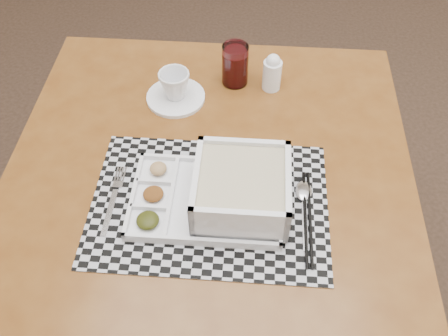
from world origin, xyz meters
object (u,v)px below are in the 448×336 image
Objects in this scene: cup at (175,85)px; juice_glass at (235,66)px; dining_table at (210,184)px; creamer_bottle at (272,72)px; serving_tray at (232,192)px.

cup is 0.70× the size of juice_glass.
creamer_bottle reaches higher than dining_table.
creamer_bottle is at bearing 81.48° from serving_tray.
creamer_bottle is at bearing 66.75° from dining_table.
creamer_bottle is (0.12, 0.28, 0.12)m from dining_table.
dining_table is 0.33m from creamer_bottle.
dining_table is 0.32m from juice_glass.
serving_tray is 0.40m from juice_glass.
dining_table is at bearing -95.02° from juice_glass.
juice_glass is at bearing 173.35° from creamer_bottle.
dining_table is 0.17m from serving_tray.
juice_glass reaches higher than dining_table.
juice_glass reaches higher than creamer_bottle.
juice_glass is at bearing 84.98° from dining_table.
cup is 0.25m from creamer_bottle.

